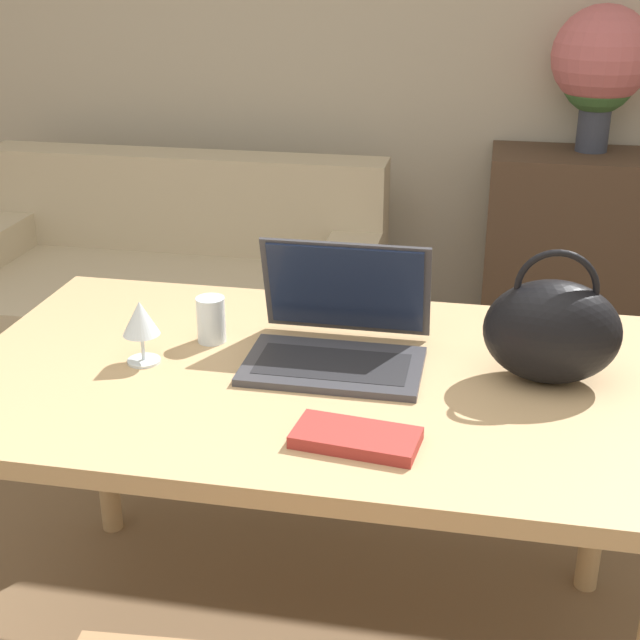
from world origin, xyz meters
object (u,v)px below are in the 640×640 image
object	(u,v)px
wine_glass	(141,321)
handbag	(552,331)
flower_vase	(601,64)
drinking_glass	(211,320)
couch	(164,305)
laptop	(339,328)

from	to	relation	value
wine_glass	handbag	xyz separation A→B (m)	(0.85, 0.08, 0.02)
wine_glass	flower_vase	size ratio (longest dim) A/B	0.26
handbag	drinking_glass	bearing A→B (deg)	175.62
couch	drinking_glass	size ratio (longest dim) A/B	15.97
drinking_glass	wine_glass	xyz separation A→B (m)	(-0.11, -0.14, 0.04)
laptop	handbag	size ratio (longest dim) A/B	1.32
laptop	drinking_glass	distance (m)	0.30
couch	handbag	bearing A→B (deg)	-45.15
wine_glass	flower_vase	bearing A→B (deg)	61.49
laptop	flower_vase	bearing A→B (deg)	70.24
laptop	drinking_glass	size ratio (longest dim) A/B	3.58
couch	wine_glass	distance (m)	1.68
handbag	flower_vase	size ratio (longest dim) A/B	0.52
wine_glass	drinking_glass	bearing A→B (deg)	50.54
laptop	drinking_glass	bearing A→B (deg)	176.15
laptop	wine_glass	xyz separation A→B (m)	(-0.41, -0.12, 0.03)
drinking_glass	flower_vase	xyz separation A→B (m)	(0.97, 1.86, 0.36)
handbag	wine_glass	bearing A→B (deg)	-174.75
drinking_glass	flower_vase	bearing A→B (deg)	62.40
laptop	handbag	xyz separation A→B (m)	(0.44, -0.04, 0.05)
handbag	flower_vase	distance (m)	1.96
couch	drinking_glass	distance (m)	1.58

